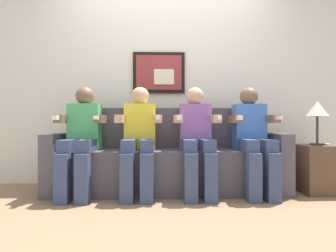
# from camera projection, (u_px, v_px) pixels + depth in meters

# --- Properties ---
(ground_plane) EXTENTS (6.33, 6.33, 0.00)m
(ground_plane) POSITION_uv_depth(u_px,v_px,m) (168.00, 199.00, 2.56)
(ground_plane) COLOR #8C6B4C
(back_wall_assembly) EXTENTS (4.87, 0.10, 2.60)m
(back_wall_assembly) POSITION_uv_depth(u_px,v_px,m) (166.00, 77.00, 3.32)
(back_wall_assembly) COLOR silver
(back_wall_assembly) RESTS_ON ground_plane
(couch) EXTENTS (2.47, 0.58, 0.90)m
(couch) POSITION_uv_depth(u_px,v_px,m) (168.00, 162.00, 2.89)
(couch) COLOR #514C56
(couch) RESTS_ON ground_plane
(person_leftmost) EXTENTS (0.46, 0.56, 1.11)m
(person_leftmost) POSITION_uv_depth(u_px,v_px,m) (82.00, 135.00, 2.69)
(person_leftmost) COLOR #4CB266
(person_leftmost) RESTS_ON ground_plane
(person_left_center) EXTENTS (0.46, 0.56, 1.11)m
(person_left_center) POSITION_uv_depth(u_px,v_px,m) (139.00, 135.00, 2.71)
(person_left_center) COLOR yellow
(person_left_center) RESTS_ON ground_plane
(person_right_center) EXTENTS (0.46, 0.56, 1.11)m
(person_right_center) POSITION_uv_depth(u_px,v_px,m) (196.00, 135.00, 2.72)
(person_right_center) COLOR #8C59A5
(person_right_center) RESTS_ON ground_plane
(person_rightmost) EXTENTS (0.46, 0.56, 1.11)m
(person_rightmost) POSITION_uv_depth(u_px,v_px,m) (253.00, 135.00, 2.74)
(person_rightmost) COLOR #3F72CC
(person_rightmost) RESTS_ON ground_plane
(side_table_right) EXTENTS (0.40, 0.40, 0.50)m
(side_table_right) POSITION_uv_depth(u_px,v_px,m) (318.00, 169.00, 2.82)
(side_table_right) COLOR brown
(side_table_right) RESTS_ON ground_plane
(table_lamp) EXTENTS (0.22, 0.22, 0.46)m
(table_lamp) POSITION_uv_depth(u_px,v_px,m) (317.00, 111.00, 2.80)
(table_lamp) COLOR #333338
(table_lamp) RESTS_ON side_table_right
(spare_remote_on_table) EXTENTS (0.04, 0.13, 0.02)m
(spare_remote_on_table) POSITION_uv_depth(u_px,v_px,m) (326.00, 144.00, 2.76)
(spare_remote_on_table) COLOR white
(spare_remote_on_table) RESTS_ON side_table_right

